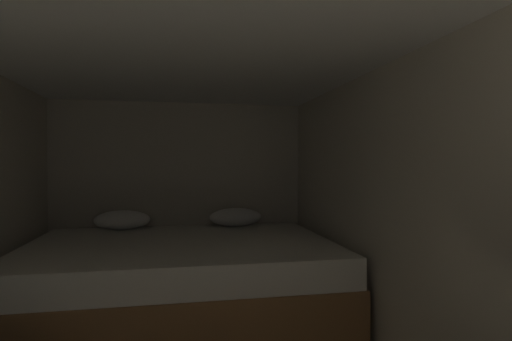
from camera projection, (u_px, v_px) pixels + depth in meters
name	position (u px, v px, depth m)	size (l,w,h in m)	color
wall_back	(180.00, 196.00, 4.45)	(2.78, 0.05, 2.04)	beige
wall_right	(416.00, 222.00, 2.42)	(0.05, 4.63, 2.04)	beige
ceiling_slab	(184.00, 32.00, 2.14)	(2.78, 4.63, 0.05)	white
bed	(181.00, 281.00, 3.49)	(2.56, 1.85, 0.90)	olive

